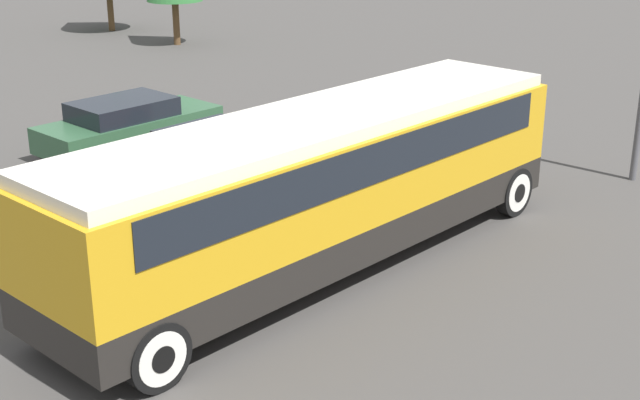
# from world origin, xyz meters

# --- Properties ---
(ground_plane) EXTENTS (120.00, 120.00, 0.00)m
(ground_plane) POSITION_xyz_m (0.00, 0.00, 0.00)
(ground_plane) COLOR #423F3D
(tour_bus) EXTENTS (11.20, 2.66, 2.92)m
(tour_bus) POSITION_xyz_m (0.10, 0.00, 1.77)
(tour_bus) COLOR black
(tour_bus) RESTS_ON ground_plane
(parked_car_near) EXTENTS (4.01, 1.89, 1.45)m
(parked_car_near) POSITION_xyz_m (1.57, 4.77, 0.72)
(parked_car_near) COLOR maroon
(parked_car_near) RESTS_ON ground_plane
(parked_car_mid) EXTENTS (4.80, 1.93, 1.39)m
(parked_car_mid) POSITION_xyz_m (1.94, 8.65, 0.70)
(parked_car_mid) COLOR #2D5638
(parked_car_mid) RESTS_ON ground_plane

